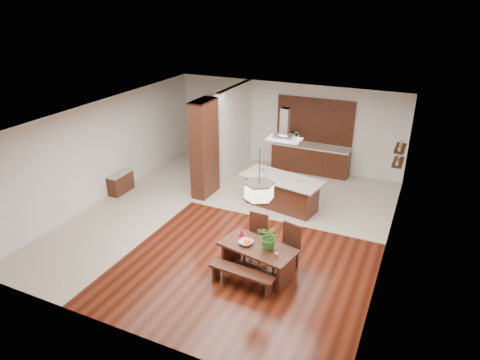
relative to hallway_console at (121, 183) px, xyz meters
The scene contains 25 objects.
room_shell 4.20m from the hallway_console, ahead, with size 9.00×9.04×2.92m.
tile_hallway 1.12m from the hallway_console, 10.68° to the right, with size 2.50×9.00×0.01m, color beige.
tile_kitchen 5.57m from the hallway_console, 24.44° to the left, with size 5.50×4.00×0.01m, color beige.
soffit_band 4.60m from the hallway_console, ahead, with size 8.00×9.00×0.02m, color #3B210E.
partition_pier 2.85m from the hallway_console, 22.54° to the left, with size 0.45×1.00×2.90m, color black.
partition_stub 4.09m from the hallway_console, 52.14° to the left, with size 0.18×2.40×2.90m, color silver.
hallway_console is the anchor object (origin of this frame).
hallway_doorway 4.41m from the hallway_console, 75.20° to the left, with size 1.10×0.20×2.10m, color black.
rear_counter 6.26m from the hallway_console, 39.75° to the left, with size 2.60×0.62×0.95m.
kitchen_window 6.58m from the hallway_console, 41.53° to the left, with size 2.60×0.08×1.50m, color olive.
shelf_lower 8.12m from the hallway_console, 17.35° to the left, with size 0.26×0.90×0.04m, color black.
shelf_upper 8.18m from the hallway_console, 17.35° to the left, with size 0.26×0.90×0.04m, color black.
dining_table 5.77m from the hallway_console, 20.94° to the right, with size 1.77×1.12×0.68m.
dining_bench 5.90m from the hallway_console, 26.62° to the right, with size 1.43×0.31×0.40m, color black, non-canonical shape.
dining_chair_left 5.30m from the hallway_console, 16.34° to the right, with size 0.46×0.46×1.04m, color black, non-canonical shape.
dining_chair_right 6.12m from the hallway_console, 15.67° to the right, with size 0.47×0.47×1.05m, color black, non-canonical shape.
pendant_lantern 6.08m from the hallway_console, 20.94° to the right, with size 0.64×0.64×1.31m, color #FFEEC3, non-canonical shape.
foliage_plant 6.02m from the hallway_console, 19.83° to the right, with size 0.49×0.43×0.55m, color #306722.
fruit_bowl 5.54m from the hallway_console, 22.22° to the right, with size 0.30×0.30×0.07m, color beige.
napkin_cone 5.26m from the hallway_console, 20.62° to the right, with size 0.12×0.12×0.19m, color #B20C18.
gold_ornament 6.32m from the hallway_console, 21.11° to the right, with size 0.06×0.06×0.09m, color gold.
kitchen_island 4.94m from the hallway_console, 12.91° to the left, with size 2.41×1.39×0.94m.
range_hood 5.39m from the hallway_console, 12.95° to the left, with size 0.90×0.55×0.87m, color silver, non-canonical shape.
island_cup 5.36m from the hallway_console, 10.51° to the left, with size 0.13×0.13×0.10m, color white.
microwave 5.73m from the hallway_console, 45.20° to the left, with size 0.58×0.39×0.32m, color #B2B5BA.
Camera 1 is at (4.48, -9.10, 5.70)m, focal length 32.00 mm.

